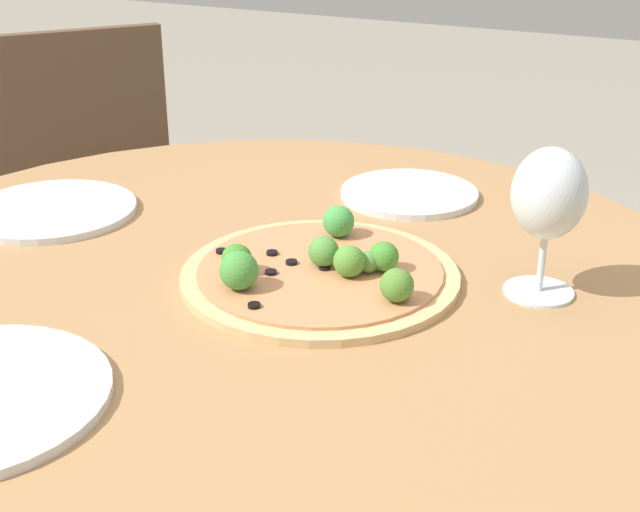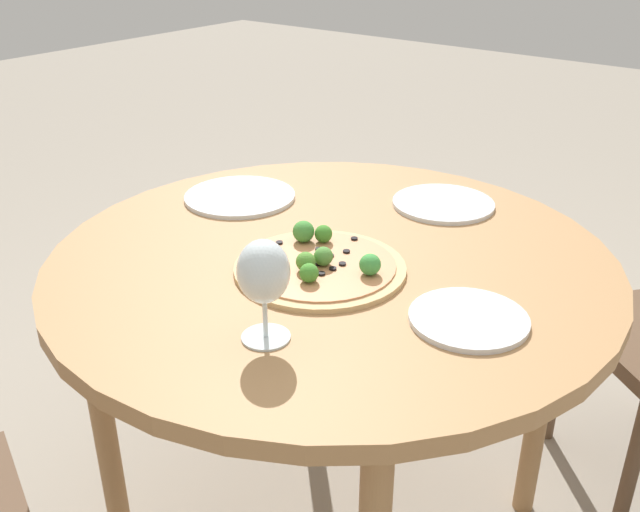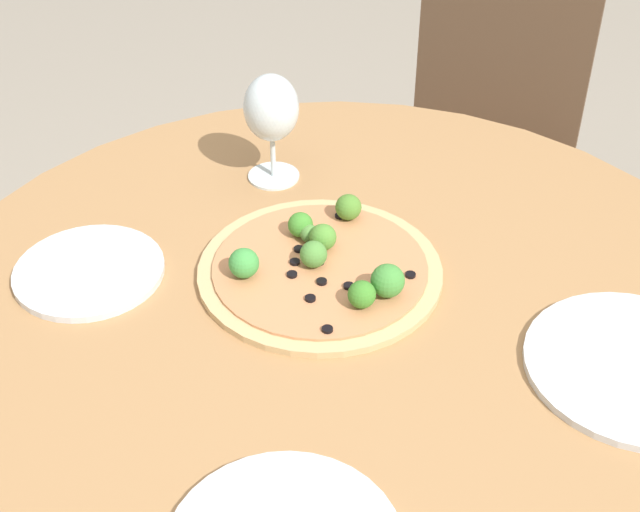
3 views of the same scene
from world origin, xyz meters
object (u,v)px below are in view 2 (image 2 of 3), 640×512
at_px(pizza, 319,264).
at_px(plate_side, 469,319).
at_px(plate_far, 443,203).
at_px(wine_glass, 263,274).
at_px(plate_near, 240,196).

xyz_separation_m(pizza, plate_side, (-0.01, 0.31, -0.01)).
bearing_deg(pizza, plate_side, 91.45).
xyz_separation_m(pizza, plate_far, (-0.43, 0.03, -0.01)).
bearing_deg(wine_glass, plate_far, -175.56).
distance_m(plate_near, plate_side, 0.70).
relative_size(wine_glass, plate_side, 0.86).
relative_size(plate_far, plate_side, 1.17).
bearing_deg(plate_far, plate_near, -57.30).
height_order(pizza, plate_side, pizza).
relative_size(pizza, wine_glass, 1.90).
bearing_deg(plate_side, plate_far, -146.09).
height_order(wine_glass, plate_far, wine_glass).
relative_size(wine_glass, plate_far, 0.74).
distance_m(plate_far, plate_side, 0.51).
xyz_separation_m(plate_far, plate_side, (0.42, 0.28, 0.00)).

